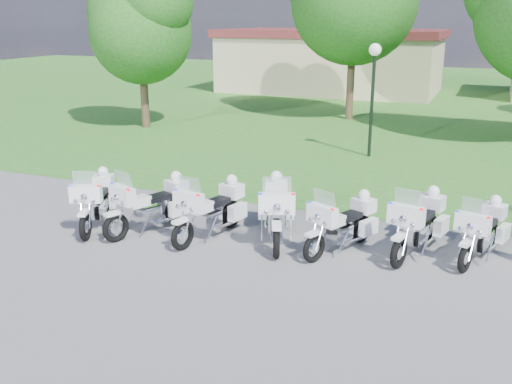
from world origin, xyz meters
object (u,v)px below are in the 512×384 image
at_px(motorcycle_3, 276,209).
at_px(lamp_post, 374,72).
at_px(motorcycle_4, 343,223).
at_px(motorcycle_2, 212,209).
at_px(motorcycle_5, 419,223).
at_px(motorcycle_6, 483,230).
at_px(motorcycle_0, 96,200).
at_px(motorcycle_1, 152,204).

xyz_separation_m(motorcycle_3, lamp_post, (0.29, 8.92, 2.34)).
relative_size(motorcycle_3, motorcycle_4, 1.16).
bearing_deg(motorcycle_4, motorcycle_2, 31.10).
height_order(motorcycle_2, motorcycle_5, motorcycle_5).
bearing_deg(motorcycle_2, lamp_post, -87.21).
height_order(motorcycle_4, motorcycle_5, motorcycle_5).
bearing_deg(motorcycle_6, motorcycle_3, 24.97).
bearing_deg(motorcycle_6, motorcycle_0, 26.13).
distance_m(motorcycle_0, motorcycle_3, 4.44).
relative_size(motorcycle_0, motorcycle_3, 0.92).
xyz_separation_m(motorcycle_2, motorcycle_6, (5.82, 1.07, -0.05)).
distance_m(motorcycle_5, lamp_post, 9.24).
bearing_deg(motorcycle_1, motorcycle_4, -151.03).
xyz_separation_m(motorcycle_1, motorcycle_3, (2.93, 0.63, 0.04)).
height_order(motorcycle_3, lamp_post, lamp_post).
bearing_deg(motorcycle_5, lamp_post, -57.69).
xyz_separation_m(motorcycle_2, motorcycle_3, (1.44, 0.41, 0.04)).
relative_size(motorcycle_1, motorcycle_2, 0.96).
bearing_deg(motorcycle_2, motorcycle_6, -156.35).
relative_size(motorcycle_0, motorcycle_6, 1.03).
bearing_deg(lamp_post, motorcycle_4, -81.83).
xyz_separation_m(motorcycle_2, motorcycle_4, (3.01, 0.36, -0.04)).
xyz_separation_m(motorcycle_3, motorcycle_5, (3.10, 0.44, -0.04)).
bearing_deg(motorcycle_0, motorcycle_5, 167.97).
xyz_separation_m(motorcycle_2, motorcycle_5, (4.54, 0.85, 0.00)).
relative_size(motorcycle_5, motorcycle_6, 1.09).
bearing_deg(motorcycle_1, motorcycle_0, 30.04).
relative_size(motorcycle_1, motorcycle_6, 1.05).
bearing_deg(motorcycle_4, lamp_post, -57.47).
bearing_deg(motorcycle_5, motorcycle_2, 24.59).
height_order(motorcycle_0, motorcycle_3, motorcycle_3).
height_order(motorcycle_0, motorcycle_6, motorcycle_0).
bearing_deg(motorcycle_2, motorcycle_0, 21.51).
bearing_deg(motorcycle_1, motorcycle_6, -148.32).
xyz_separation_m(motorcycle_6, lamp_post, (-4.10, 8.26, 2.43)).
bearing_deg(motorcycle_6, motorcycle_2, 26.85).
bearing_deg(motorcycle_5, motorcycle_1, 23.99).
relative_size(motorcycle_4, motorcycle_5, 0.89).
xyz_separation_m(motorcycle_0, motorcycle_6, (8.75, 1.49, -0.04)).
height_order(motorcycle_2, lamp_post, lamp_post).
bearing_deg(motorcycle_0, motorcycle_2, 166.49).
relative_size(motorcycle_5, lamp_post, 0.59).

